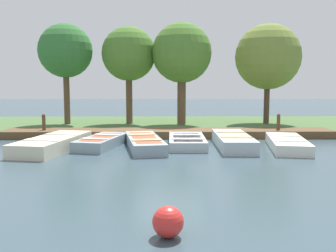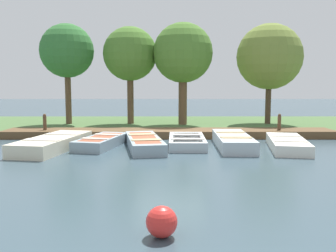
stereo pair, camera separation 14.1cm
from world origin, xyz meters
name	(u,v)px [view 2 (the right image)]	position (x,y,z in m)	size (l,w,h in m)	color
ground_plane	(169,142)	(0.00, 0.00, 0.00)	(80.00, 80.00, 0.00)	#384C56
shore_bank	(169,125)	(-5.00, 0.00, 0.08)	(8.00, 24.00, 0.17)	#476638
dock_walkway	(169,133)	(-1.44, 0.00, 0.15)	(1.46, 12.97, 0.29)	brown
rowboat_0	(53,143)	(1.48, -3.73, 0.22)	(3.69, 1.84, 0.43)	beige
rowboat_1	(102,142)	(0.94, -2.28, 0.18)	(2.79, 1.57, 0.36)	#8C9EA8
rowboat_2	(144,142)	(1.19, -0.84, 0.19)	(3.49, 1.56, 0.38)	#8C9EA8
rowboat_3	(187,141)	(0.77, 0.59, 0.16)	(2.74, 1.25, 0.33)	#B2BCC1
rowboat_4	(233,141)	(1.05, 2.10, 0.22)	(3.34, 1.15, 0.44)	#B2BCC1
rowboat_5	(287,143)	(1.38, 3.80, 0.18)	(3.23, 1.60, 0.36)	silver
mooring_post_near	(45,125)	(-1.32, -4.89, 0.47)	(0.14, 0.14, 0.93)	brown
mooring_post_far	(279,125)	(-1.32, 4.34, 0.47)	(0.14, 0.14, 0.93)	brown
buoy	(162,222)	(8.39, -0.17, 0.22)	(0.44, 0.44, 0.44)	red
park_tree_far_left	(67,51)	(-4.83, -4.86, 3.64)	(2.56, 2.56, 4.95)	brown
park_tree_left	(130,54)	(-4.96, -1.87, 3.51)	(2.60, 2.60, 4.84)	brown
park_tree_center	(183,54)	(-4.53, 0.67, 3.51)	(2.82, 2.82, 4.97)	brown
park_tree_right	(269,57)	(-4.88, 4.84, 3.39)	(3.15, 3.15, 4.98)	#4C3828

